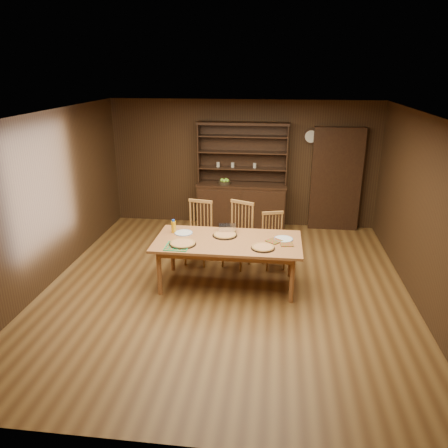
# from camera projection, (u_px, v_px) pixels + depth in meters

# --- Properties ---
(floor) EXTENTS (6.00, 6.00, 0.00)m
(floor) POSITION_uv_depth(u_px,v_px,m) (226.00, 288.00, 6.71)
(floor) COLOR brown
(floor) RESTS_ON ground
(room_shell) EXTENTS (6.00, 6.00, 6.00)m
(room_shell) POSITION_uv_depth(u_px,v_px,m) (226.00, 189.00, 6.18)
(room_shell) COLOR silver
(room_shell) RESTS_ON floor
(china_hutch) EXTENTS (1.84, 0.52, 2.17)m
(china_hutch) POSITION_uv_depth(u_px,v_px,m) (242.00, 200.00, 9.08)
(china_hutch) COLOR black
(china_hutch) RESTS_ON floor
(doorway) EXTENTS (1.00, 0.18, 2.10)m
(doorway) POSITION_uv_depth(u_px,v_px,m) (336.00, 180.00, 8.84)
(doorway) COLOR black
(doorway) RESTS_ON floor
(wall_clock) EXTENTS (0.30, 0.05, 0.30)m
(wall_clock) POSITION_uv_depth(u_px,v_px,m) (311.00, 136.00, 8.67)
(wall_clock) COLOR black
(wall_clock) RESTS_ON room_shell
(dining_table) EXTENTS (2.20, 1.10, 0.75)m
(dining_table) POSITION_uv_depth(u_px,v_px,m) (228.00, 244.00, 6.58)
(dining_table) COLOR #A16C38
(dining_table) RESTS_ON floor
(chair_left) EXTENTS (0.52, 0.50, 1.09)m
(chair_left) POSITION_uv_depth(u_px,v_px,m) (199.00, 230.00, 7.47)
(chair_left) COLOR #9D6735
(chair_left) RESTS_ON floor
(chair_center) EXTENTS (0.59, 0.58, 1.11)m
(chair_center) POSITION_uv_depth(u_px,v_px,m) (239.00, 232.00, 7.34)
(chair_center) COLOR #9D6735
(chair_center) RESTS_ON floor
(chair_right) EXTENTS (0.47, 0.46, 0.94)m
(chair_right) POSITION_uv_depth(u_px,v_px,m) (273.00, 238.00, 7.32)
(chair_right) COLOR #9D6735
(chair_right) RESTS_ON floor
(pizza_left) EXTENTS (0.40, 0.40, 0.04)m
(pizza_left) POSITION_uv_depth(u_px,v_px,m) (183.00, 243.00, 6.40)
(pizza_left) COLOR black
(pizza_left) RESTS_ON dining_table
(pizza_right) EXTENTS (0.34, 0.34, 0.04)m
(pizza_right) POSITION_uv_depth(u_px,v_px,m) (263.00, 247.00, 6.26)
(pizza_right) COLOR black
(pizza_right) RESTS_ON dining_table
(pizza_center) EXTENTS (0.38, 0.38, 0.04)m
(pizza_center) POSITION_uv_depth(u_px,v_px,m) (225.00, 235.00, 6.73)
(pizza_center) COLOR black
(pizza_center) RESTS_ON dining_table
(cooling_rack) EXTENTS (0.39, 0.39, 0.01)m
(cooling_rack) POSITION_uv_depth(u_px,v_px,m) (177.00, 246.00, 6.32)
(cooling_rack) COLOR #0CA054
(cooling_rack) RESTS_ON dining_table
(plate_left) EXTENTS (0.29, 0.29, 0.02)m
(plate_left) POSITION_uv_depth(u_px,v_px,m) (184.00, 233.00, 6.83)
(plate_left) COLOR silver
(plate_left) RESTS_ON dining_table
(plate_right) EXTENTS (0.29, 0.29, 0.02)m
(plate_right) POSITION_uv_depth(u_px,v_px,m) (283.00, 239.00, 6.58)
(plate_right) COLOR silver
(plate_right) RESTS_ON dining_table
(foil_dish) EXTENTS (0.29, 0.22, 0.11)m
(foil_dish) POSITION_uv_depth(u_px,v_px,m) (227.00, 228.00, 6.89)
(foil_dish) COLOR white
(foil_dish) RESTS_ON dining_table
(juice_bottle) EXTENTS (0.07, 0.07, 0.21)m
(juice_bottle) POSITION_uv_depth(u_px,v_px,m) (174.00, 227.00, 6.84)
(juice_bottle) COLOR orange
(juice_bottle) RESTS_ON dining_table
(pot_holder_a) EXTENTS (0.20, 0.20, 0.01)m
(pot_holder_a) POSITION_uv_depth(u_px,v_px,m) (287.00, 244.00, 6.40)
(pot_holder_a) COLOR red
(pot_holder_a) RESTS_ON dining_table
(pot_holder_b) EXTENTS (0.28, 0.28, 0.02)m
(pot_holder_b) POSITION_uv_depth(u_px,v_px,m) (274.00, 241.00, 6.51)
(pot_holder_b) COLOR red
(pot_holder_b) RESTS_ON dining_table
(fruit_bowl) EXTENTS (0.26, 0.26, 0.12)m
(fruit_bowl) POSITION_uv_depth(u_px,v_px,m) (225.00, 182.00, 8.93)
(fruit_bowl) COLOR black
(fruit_bowl) RESTS_ON china_hutch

